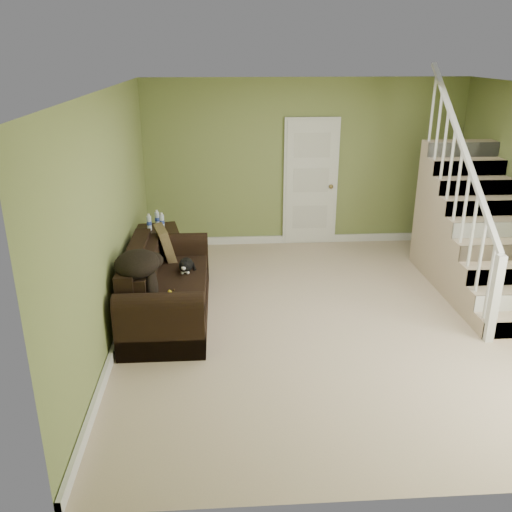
{
  "coord_description": "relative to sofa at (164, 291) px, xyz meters",
  "views": [
    {
      "loc": [
        -1.32,
        -5.64,
        2.98
      ],
      "look_at": [
        -0.94,
        0.09,
        0.78
      ],
      "focal_mm": 38.0,
      "sensor_mm": 36.0,
      "label": 1
    }
  ],
  "objects": [
    {
      "name": "baseboard_left",
      "position": [
        -0.45,
        -0.23,
        -0.26
      ],
      "size": [
        0.04,
        5.5,
        0.12
      ],
      "primitive_type": "cube",
      "color": "white",
      "rests_on": "floor"
    },
    {
      "name": "side_table",
      "position": [
        -0.2,
        1.31,
        0.03
      ],
      "size": [
        0.65,
        0.65,
        0.9
      ],
      "rotation": [
        0.0,
        0.0,
        0.18
      ],
      "color": "black",
      "rests_on": "floor"
    },
    {
      "name": "staircase",
      "position": [
        4.01,
        0.74,
        0.32
      ],
      "size": [
        1.0,
        2.51,
        2.82
      ],
      "color": "#CBAF93",
      "rests_on": "floor"
    },
    {
      "name": "baseboard_back",
      "position": [
        2.02,
        2.49,
        -0.26
      ],
      "size": [
        5.0,
        0.04,
        0.12
      ],
      "primitive_type": "cube",
      "color": "white",
      "rests_on": "floor"
    },
    {
      "name": "sofa",
      "position": [
        0.0,
        0.0,
        0.0
      ],
      "size": [
        0.91,
        2.11,
        0.83
      ],
      "color": "black",
      "rests_on": "floor"
    },
    {
      "name": "wall_left",
      "position": [
        -0.48,
        -0.23,
        0.98
      ],
      "size": [
        0.04,
        5.5,
        2.6
      ],
      "primitive_type": "cube",
      "color": "olive",
      "rests_on": "floor"
    },
    {
      "name": "throw_pillow",
      "position": [
        -0.03,
        0.76,
        0.31
      ],
      "size": [
        0.33,
        0.5,
        0.47
      ],
      "primitive_type": "cube",
      "rotation": [
        0.0,
        -0.24,
        0.26
      ],
      "color": "#47321C",
      "rests_on": "sofa"
    },
    {
      "name": "wall_back",
      "position": [
        2.02,
        2.52,
        0.98
      ],
      "size": [
        5.0,
        0.04,
        2.6
      ],
      "primitive_type": "cube",
      "color": "olive",
      "rests_on": "floor"
    },
    {
      "name": "ceiling",
      "position": [
        2.02,
        -0.23,
        2.28
      ],
      "size": [
        5.0,
        5.5,
        0.01
      ],
      "primitive_type": "cube",
      "color": "white",
      "rests_on": "wall_back"
    },
    {
      "name": "throw_blanket",
      "position": [
        -0.21,
        -0.49,
        0.54
      ],
      "size": [
        0.58,
        0.7,
        0.25
      ],
      "primitive_type": "ellipsoid",
      "rotation": [
        0.0,
        0.0,
        0.2
      ],
      "color": "black",
      "rests_on": "sofa"
    },
    {
      "name": "banana",
      "position": [
        0.11,
        -0.42,
        0.16
      ],
      "size": [
        0.07,
        0.18,
        0.05
      ],
      "primitive_type": "ellipsoid",
      "rotation": [
        0.0,
        0.0,
        0.15
      ],
      "color": "gold",
      "rests_on": "sofa"
    },
    {
      "name": "floor",
      "position": [
        2.02,
        -0.23,
        -0.32
      ],
      "size": [
        5.0,
        5.5,
        0.01
      ],
      "primitive_type": "cube",
      "color": "#CBAF93",
      "rests_on": "ground"
    },
    {
      "name": "wall_front",
      "position": [
        2.02,
        -2.98,
        0.98
      ],
      "size": [
        5.0,
        0.04,
        2.6
      ],
      "primitive_type": "cube",
      "color": "olive",
      "rests_on": "floor"
    },
    {
      "name": "door",
      "position": [
        2.12,
        2.48,
        0.69
      ],
      "size": [
        0.86,
        0.12,
        2.02
      ],
      "color": "white",
      "rests_on": "floor"
    },
    {
      "name": "cat",
      "position": [
        0.25,
        0.25,
        0.22
      ],
      "size": [
        0.21,
        0.45,
        0.22
      ],
      "rotation": [
        0.0,
        0.0,
        -0.09
      ],
      "color": "black",
      "rests_on": "sofa"
    }
  ]
}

